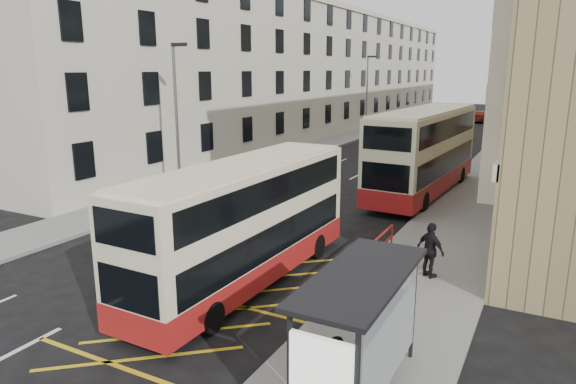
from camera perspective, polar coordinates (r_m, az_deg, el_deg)
The scene contains 20 objects.
ground at distance 16.17m, azimuth -21.46°, elevation -12.59°, with size 200.00×200.00×0.00m, color black.
pavement_right at distance 39.95m, azimuth 22.49°, elevation 2.72°, with size 4.00×120.00×0.15m, color slate.
pavement_left at distance 44.05m, azimuth 2.02°, elevation 4.67°, with size 3.00×120.00×0.15m, color slate.
kerb_right at distance 40.17m, azimuth 19.66°, elevation 3.02°, with size 0.25×120.00×0.15m, color gray.
kerb_left at distance 43.43m, azimuth 3.81°, elevation 4.52°, with size 0.25×120.00×0.15m, color gray.
road_markings at distance 55.83m, azimuth 15.85°, elevation 5.98°, with size 10.00×110.00×0.01m, color silver, non-canonical shape.
terrace_left at distance 60.08m, azimuth 3.44°, elevation 13.19°, with size 9.18×79.00×13.25m.
bus_shelter at distance 10.47m, azimuth 8.05°, elevation -13.48°, with size 1.65×4.25×2.70m.
guard_railing at distance 16.93m, azimuth 8.33°, elevation -7.41°, with size 0.06×6.56×1.01m.
street_lamp_near at distance 27.74m, azimuth -12.23°, elevation 8.63°, with size 0.93×0.18×8.00m.
street_lamp_far at distance 54.25m, azimuth 8.81°, elevation 11.03°, with size 0.93×0.18×8.00m.
double_decker_front at distance 16.50m, azimuth -4.81°, elevation -3.51°, with size 2.53×10.11×4.01m.
double_decker_rear at distance 29.32m, azimuth 14.89°, elevation 4.33°, with size 3.45×11.98×4.72m.
pedestrian_near at distance 11.74m, azimuth 9.05°, elevation -16.22°, with size 0.67×0.44×1.84m, color black.
pedestrian_mid at distance 10.97m, azimuth 5.57°, elevation -19.39°, with size 0.75×0.58×1.53m, color black.
pedestrian_far at distance 17.53m, azimuth 15.56°, elevation -6.26°, with size 1.09×0.45×1.86m, color black.
white_van at distance 54.76m, azimuth 11.06°, elevation 6.85°, with size 2.38×5.17×1.44m, color silver.
car_silver at distance 67.98m, azimuth 16.01°, elevation 7.89°, with size 1.84×4.56×1.55m, color #A2A5AA.
car_dark at distance 79.23m, azimuth 15.76°, elevation 8.65°, with size 1.68×4.81×1.58m, color black.
car_red at distance 72.82m, azimuth 20.59°, elevation 7.87°, with size 2.09×5.13×1.49m, color #A72617.
Camera 1 is at (11.37, -9.22, 6.87)m, focal length 32.00 mm.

